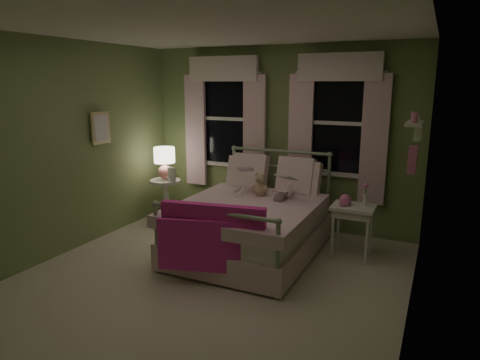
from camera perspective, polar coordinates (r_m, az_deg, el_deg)
The scene contains 18 objects.
room_shell at distance 4.35m, azimuth -4.46°, elevation 2.48°, with size 4.20×4.20×4.20m.
bed at distance 5.33m, azimuth 1.61°, elevation -5.71°, with size 1.58×2.04×1.18m.
pink_throw at distance 4.39m, azimuth -3.82°, elevation -6.75°, with size 1.10×0.38×0.71m.
child_left at distance 5.67m, azimuth 0.78°, elevation 1.38°, with size 0.28×0.18×0.77m, color #F7D1DD.
child_right at distance 5.47m, azimuth 6.12°, elevation 0.54°, with size 0.34×0.27×0.70m, color #F7D1DD.
book_left at distance 5.44m, azimuth -0.32°, elevation 0.99°, with size 0.20×0.27×0.03m, color beige.
book_right at distance 5.24m, azimuth 5.21°, elevation -0.00°, with size 0.20×0.27×0.02m, color beige.
teddy_bear at distance 5.45m, azimuth 2.76°, elevation -0.84°, with size 0.23×0.19×0.31m.
nightstand_left at distance 6.60m, azimuth -9.85°, elevation -1.93°, with size 0.46×0.46×0.65m.
table_lamp at distance 6.49m, azimuth -10.03°, elevation 2.65°, with size 0.31×0.31×0.48m.
book_nightstand at distance 6.43m, azimuth -9.61°, elevation -0.13°, with size 0.16×0.22×0.02m, color beige.
nightstand_right at distance 5.31m, azimuth 14.84°, elevation -4.36°, with size 0.50×0.40×0.64m.
pink_toy at distance 5.28m, azimuth 13.86°, elevation -2.61°, with size 0.14×0.19×0.14m.
bud_vase at distance 5.27m, azimuth 16.37°, elevation -1.86°, with size 0.06×0.06×0.28m.
window_left at distance 6.49m, azimuth -2.11°, elevation 8.78°, with size 1.34×0.13×1.96m.
window_right at distance 5.90m, azimuth 12.84°, elevation 8.07°, with size 1.34×0.13×1.96m.
wall_shelf at distance 4.46m, azimuth 22.18°, elevation 4.72°, with size 0.15×0.50×0.60m.
framed_picture at distance 5.97m, azimuth -18.09°, elevation 6.63°, with size 0.03×0.32×0.42m.
Camera 1 is at (2.14, -3.71, 2.08)m, focal length 32.00 mm.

